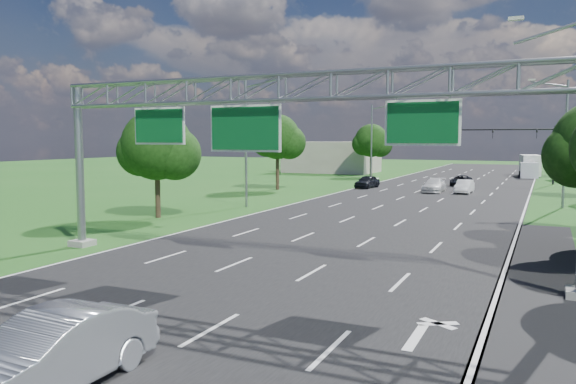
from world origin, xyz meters
The scene contains 18 objects.
ground centered at (0.00, 30.00, 0.00)m, with size 220.00×220.00×0.00m, color #1E5419.
road centered at (0.00, 30.00, 0.00)m, with size 18.00×180.00×0.02m, color black.
road_flare centered at (10.20, 14.00, 0.00)m, with size 3.00×30.00×0.02m, color black.
sign_gantry centered at (0.33, 12.00, 6.89)m, with size 23.50×1.00×9.56m.
traffic_signal centered at (7.48, 65.00, 5.17)m, with size 12.21×0.24×7.00m.
streetlight_l_near centered at (-11.30, 30.00, 5.58)m, with size 2.97×0.22×10.16m.
streetlight_l_far centered at (-11.30, 65.00, 5.58)m, with size 2.97×0.22×10.16m.
streetlight_r_mid centered at (11.30, 40.00, 5.58)m, with size 2.97×0.22×10.16m.
tree_verge_la centered at (-13.92, 22.04, 4.76)m, with size 5.76×4.80×7.40m.
tree_verge_lb centered at (-15.92, 45.04, 5.41)m, with size 5.76×4.80×8.06m.
tree_verge_lc centered at (-12.92, 70.04, 4.98)m, with size 5.76×4.80×7.62m.
building_left centered at (-22.00, 78.00, 2.50)m, with size 14.00×10.00×5.00m, color #9E9484.
silver_sedan centered at (0.79, -0.66, 0.84)m, with size 1.77×5.07×1.67m, color #A6AAB1.
car_queue_a centered at (-0.17, 49.22, 0.69)m, with size 1.93×4.76×1.38m, color silver.
car_queue_b centered at (1.25, 58.42, 0.61)m, with size 2.02×4.38×1.22m, color black.
car_queue_c centered at (-7.83, 51.04, 0.70)m, with size 1.66×4.13×1.41m, color black.
car_queue_d centered at (2.80, 49.27, 0.67)m, with size 1.41×4.04×1.33m, color white.
box_truck centered at (8.00, 78.94, 1.51)m, with size 3.19×8.55×3.14m.
Camera 1 is at (10.25, -9.09, 5.38)m, focal length 35.00 mm.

